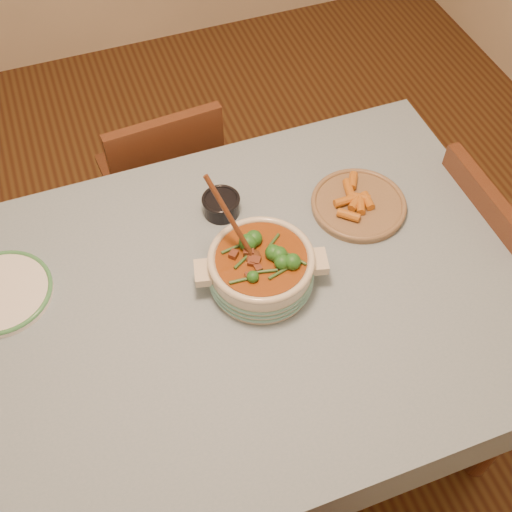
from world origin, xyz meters
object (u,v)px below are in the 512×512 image
Objects in this scene: dining_table at (215,325)px; chair_far at (165,180)px; fried_plate at (359,204)px; condiment_bowl at (221,204)px; white_plate at (1,293)px; chair_right at (484,258)px; stew_casserole at (261,267)px.

dining_table is 2.06× the size of chair_far.
fried_plate reaches higher than dining_table.
condiment_bowl is 0.16× the size of chair_far.
white_plate is 0.62m from condiment_bowl.
condiment_bowl is at bearing 67.50° from dining_table.
chair_right reaches higher than condiment_bowl.
condiment_bowl is 0.89m from chair_right.
white_plate is 0.37× the size of chair_right.
dining_table is at bearing -160.75° from fried_plate.
stew_casserole is 2.55× the size of condiment_bowl.
chair_right is (0.80, -0.24, -0.32)m from condiment_bowl.
chair_far is (-0.08, 0.46, -0.33)m from condiment_bowl.
dining_table is 0.77m from chair_far.
chair_right is at bearing -6.85° from white_plate.
stew_casserole is 0.27m from condiment_bowl.
chair_far reaches higher than dining_table.
white_plate is at bearing -173.14° from condiment_bowl.
fried_plate is 0.79m from chair_far.
dining_table is 5.42× the size of white_plate.
chair_far is at bearing 86.56° from dining_table.
chair_right is at bearing -16.97° from condiment_bowl.
stew_casserole is (0.14, 0.03, 0.16)m from dining_table.
dining_table is at bearing -23.73° from white_plate.
stew_casserole reaches higher than white_plate.
fried_plate is at bearing 123.28° from chair_far.
chair_right is (0.92, 0.05, -0.19)m from dining_table.
condiment_bowl is 0.57m from chair_far.
chair_far is 0.98× the size of chair_right.
stew_casserole reaches higher than condiment_bowl.
chair_far is (-0.09, 0.72, -0.36)m from stew_casserole.
stew_casserole is 0.66m from white_plate.
condiment_bowl is 0.39m from fried_plate.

